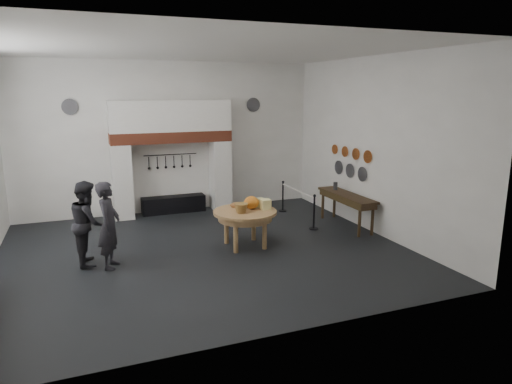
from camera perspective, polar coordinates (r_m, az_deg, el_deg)
name	(u,v)px	position (r m, az deg, el deg)	size (l,w,h in m)	color
floor	(206,251)	(10.71, -6.29, -7.35)	(9.00, 8.00, 0.02)	black
ceiling	(201,49)	(10.12, -6.93, 17.38)	(9.00, 8.00, 0.02)	silver
wall_back	(169,138)	(14.06, -10.80, 6.68)	(9.00, 0.02, 4.50)	white
wall_front	(276,191)	(6.44, 2.55, 0.14)	(9.00, 0.02, 4.50)	white
wall_right	(374,146)	(12.11, 14.55, 5.59)	(0.02, 8.00, 4.50)	white
chimney_pier_left	(122,182)	(13.69, -16.40, 1.26)	(0.55, 0.70, 2.15)	silver
chimney_pier_right	(220,175)	(14.23, -4.50, 2.15)	(0.55, 0.70, 2.15)	silver
hearth_brick_band	(171,137)	(13.71, -10.54, 6.80)	(3.50, 0.72, 0.32)	#9E442B
chimney_hood	(170,116)	(13.66, -10.64, 9.34)	(3.50, 0.70, 0.90)	silver
iron_range	(174,204)	(14.12, -10.26, -1.52)	(1.90, 0.45, 0.50)	black
utensil_rail	(170,155)	(14.04, -10.66, 4.62)	(0.02, 0.02, 1.60)	black
work_table	(245,212)	(10.75, -1.38, -2.52)	(1.50, 1.50, 0.07)	#AB7A51
pumpkin	(251,203)	(10.86, -0.57, -1.33)	(0.36, 0.36, 0.31)	orange
cheese_block_big	(265,204)	(10.84, 1.19, -1.55)	(0.22, 0.22, 0.24)	#F4EA92
cheese_block_small	(260,202)	(11.10, 0.50, -1.31)	(0.18, 0.18, 0.20)	#DEDB85
wicker_basket	(241,208)	(10.52, -1.88, -2.04)	(0.32, 0.32, 0.22)	olive
bread_loaf	(236,205)	(11.01, -2.50, -1.63)	(0.31, 0.18, 0.13)	#A75D3B
visitor_near	(109,225)	(9.93, -17.91, -3.95)	(0.67, 0.44, 1.83)	black
visitor_far	(88,223)	(10.31, -20.27, -3.62)	(0.88, 0.68, 1.80)	black
side_table	(347,195)	(12.57, 11.28, -0.40)	(0.55, 2.20, 0.06)	#382A14
pewter_jug	(335,186)	(13.03, 9.90, 0.75)	(0.12, 0.12, 0.22)	#454549
copper_pan_a	(368,157)	(12.29, 13.78, 4.31)	(0.34, 0.34, 0.03)	#C6662D
copper_pan_b	(356,154)	(12.74, 12.37, 4.66)	(0.32, 0.32, 0.03)	#C6662D
copper_pan_c	(345,152)	(13.20, 11.05, 4.98)	(0.30, 0.30, 0.03)	#C6662D
copper_pan_d	(335,149)	(13.66, 9.82, 5.28)	(0.28, 0.28, 0.03)	#C6662D
pewter_plate_left	(362,174)	(12.53, 13.14, 2.18)	(0.40, 0.40, 0.03)	#4C4C51
pewter_plate_mid	(350,171)	(13.02, 11.66, 2.63)	(0.40, 0.40, 0.03)	#4C4C51
pewter_plate_right	(339,167)	(13.52, 10.29, 3.05)	(0.40, 0.40, 0.03)	#4C4C51
pewter_plate_back_left	(70,107)	(13.72, -22.24, 9.82)	(0.44, 0.44, 0.03)	#4C4C51
pewter_plate_back_right	(253,105)	(14.69, -0.34, 10.85)	(0.44, 0.44, 0.03)	#4C4C51
barrier_post_near	(314,213)	(12.26, 7.27, -2.61)	(0.05, 0.05, 0.90)	black
barrier_post_far	(283,197)	(13.99, 3.37, -0.63)	(0.05, 0.05, 0.90)	black
barrier_rope	(298,191)	(13.02, 5.23, 0.15)	(0.04, 0.04, 2.00)	silver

